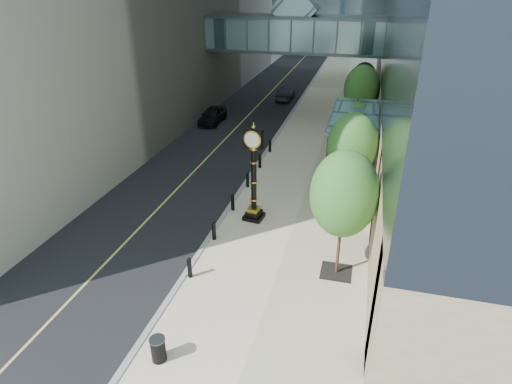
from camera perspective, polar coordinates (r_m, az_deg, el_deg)
ground at (r=18.30m, az=-1.89°, el=-14.54°), size 320.00×320.00×0.00m
road at (r=55.64m, az=2.87°, el=14.05°), size 8.00×180.00×0.02m
sidewalk at (r=54.61m, az=11.34°, el=13.37°), size 8.00×180.00×0.06m
curb at (r=54.98m, az=7.07°, el=13.76°), size 0.25×180.00×0.07m
skywalk at (r=42.01m, az=5.19°, el=20.56°), size 17.00×4.20×5.80m
entrance_canopy at (r=28.31m, az=13.07°, el=9.81°), size 3.00×8.00×4.38m
bollard_row at (r=25.89m, az=-2.07°, el=0.13°), size 0.20×16.20×0.90m
street_trees at (r=29.38m, az=13.32°, el=9.58°), size 2.87×28.66×5.91m
street_clock at (r=22.80m, az=-0.29°, el=1.60°), size 1.14×1.14×5.40m
trash_bin at (r=16.14m, az=-12.89°, el=-19.82°), size 0.53×0.53×0.90m
pedestrian at (r=27.61m, az=11.68°, el=2.05°), size 0.66×0.55×1.53m
car_near at (r=40.29m, az=-5.81°, el=10.16°), size 1.72×4.27×1.46m
car_far at (r=48.39m, az=3.96°, el=12.95°), size 1.43×4.11×1.35m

